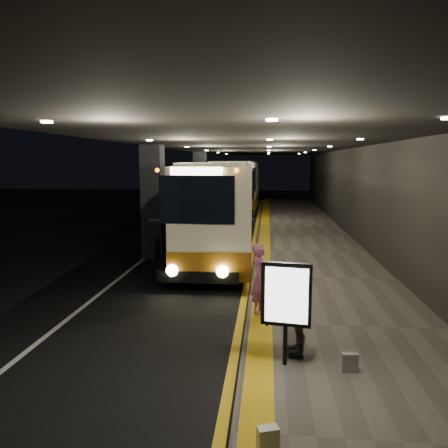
{
  "coord_description": "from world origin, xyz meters",
  "views": [
    {
      "loc": [
        2.95,
        -12.66,
        3.77
      ],
      "look_at": [
        1.53,
        1.65,
        1.7
      ],
      "focal_mm": 35.0,
      "sensor_mm": 36.0,
      "label": 1
    }
  ],
  "objects_px": {
    "passenger_boarding": "(260,278)",
    "bag_polka": "(350,362)",
    "info_sign": "(286,297)",
    "coach_second": "(237,191)",
    "passenger_waiting_grey": "(298,310)",
    "stanchion_post": "(267,300)",
    "coach_main": "(219,212)",
    "bag_plain": "(268,440)"
  },
  "relations": [
    {
      "from": "passenger_boarding",
      "to": "passenger_waiting_grey",
      "type": "xyz_separation_m",
      "value": [
        0.75,
        -2.21,
        0.01
      ]
    },
    {
      "from": "stanchion_post",
      "to": "bag_polka",
      "type": "bearing_deg",
      "value": -53.86
    },
    {
      "from": "coach_main",
      "to": "coach_second",
      "type": "height_order",
      "value": "coach_second"
    },
    {
      "from": "coach_main",
      "to": "info_sign",
      "type": "relative_size",
      "value": 6.26
    },
    {
      "from": "bag_polka",
      "to": "info_sign",
      "type": "height_order",
      "value": "info_sign"
    },
    {
      "from": "passenger_boarding",
      "to": "bag_plain",
      "type": "relative_size",
      "value": 5.15
    },
    {
      "from": "passenger_waiting_grey",
      "to": "info_sign",
      "type": "bearing_deg",
      "value": -35.28
    },
    {
      "from": "stanchion_post",
      "to": "passenger_waiting_grey",
      "type": "bearing_deg",
      "value": -66.53
    },
    {
      "from": "passenger_waiting_grey",
      "to": "bag_polka",
      "type": "relative_size",
      "value": 5.18
    },
    {
      "from": "passenger_boarding",
      "to": "bag_plain",
      "type": "xyz_separation_m",
      "value": [
        0.2,
        -5.11,
        -0.68
      ]
    },
    {
      "from": "passenger_waiting_grey",
      "to": "passenger_boarding",
      "type": "bearing_deg",
      "value": -169.84
    },
    {
      "from": "info_sign",
      "to": "passenger_boarding",
      "type": "bearing_deg",
      "value": 109.41
    },
    {
      "from": "bag_plain",
      "to": "coach_main",
      "type": "bearing_deg",
      "value": 99.03
    },
    {
      "from": "passenger_boarding",
      "to": "bag_polka",
      "type": "relative_size",
      "value": 5.12
    },
    {
      "from": "coach_main",
      "to": "stanchion_post",
      "type": "relative_size",
      "value": 9.8
    },
    {
      "from": "bag_polka",
      "to": "stanchion_post",
      "type": "xyz_separation_m",
      "value": [
        -1.43,
        1.96,
        0.43
      ]
    },
    {
      "from": "bag_polka",
      "to": "info_sign",
      "type": "relative_size",
      "value": 0.18
    },
    {
      "from": "bag_plain",
      "to": "stanchion_post",
      "type": "height_order",
      "value": "stanchion_post"
    },
    {
      "from": "info_sign",
      "to": "passenger_waiting_grey",
      "type": "bearing_deg",
      "value": 72.08
    },
    {
      "from": "passenger_waiting_grey",
      "to": "bag_polka",
      "type": "distance_m",
      "value": 1.28
    },
    {
      "from": "stanchion_post",
      "to": "coach_main",
      "type": "bearing_deg",
      "value": 103.34
    },
    {
      "from": "coach_main",
      "to": "bag_polka",
      "type": "height_order",
      "value": "coach_main"
    },
    {
      "from": "coach_second",
      "to": "passenger_waiting_grey",
      "type": "xyz_separation_m",
      "value": [
        2.66,
        -21.34,
        -0.75
      ]
    },
    {
      "from": "coach_main",
      "to": "passenger_waiting_grey",
      "type": "height_order",
      "value": "coach_main"
    },
    {
      "from": "bag_plain",
      "to": "info_sign",
      "type": "bearing_deg",
      "value": 82.82
    },
    {
      "from": "bag_polka",
      "to": "bag_plain",
      "type": "height_order",
      "value": "bag_polka"
    },
    {
      "from": "coach_second",
      "to": "bag_polka",
      "type": "bearing_deg",
      "value": -79.45
    },
    {
      "from": "coach_second",
      "to": "passenger_waiting_grey",
      "type": "bearing_deg",
      "value": -81.45
    },
    {
      "from": "coach_second",
      "to": "passenger_boarding",
      "type": "height_order",
      "value": "coach_second"
    },
    {
      "from": "bag_polka",
      "to": "bag_plain",
      "type": "bearing_deg",
      "value": -121.93
    },
    {
      "from": "coach_second",
      "to": "stanchion_post",
      "type": "bearing_deg",
      "value": -82.6
    },
    {
      "from": "bag_polka",
      "to": "bag_plain",
      "type": "distance_m",
      "value": 2.67
    },
    {
      "from": "coach_second",
      "to": "bag_polka",
      "type": "relative_size",
      "value": 35.45
    },
    {
      "from": "passenger_boarding",
      "to": "bag_plain",
      "type": "distance_m",
      "value": 5.16
    },
    {
      "from": "info_sign",
      "to": "stanchion_post",
      "type": "distance_m",
      "value": 1.95
    },
    {
      "from": "passenger_waiting_grey",
      "to": "bag_polka",
      "type": "xyz_separation_m",
      "value": [
        0.86,
        -0.64,
        -0.69
      ]
    },
    {
      "from": "bag_polka",
      "to": "stanchion_post",
      "type": "distance_m",
      "value": 2.47
    },
    {
      "from": "coach_second",
      "to": "passenger_boarding",
      "type": "xyz_separation_m",
      "value": [
        1.91,
        -19.14,
        -0.76
      ]
    },
    {
      "from": "coach_second",
      "to": "passenger_waiting_grey",
      "type": "height_order",
      "value": "coach_second"
    },
    {
      "from": "bag_plain",
      "to": "passenger_boarding",
      "type": "bearing_deg",
      "value": 92.25
    },
    {
      "from": "passenger_boarding",
      "to": "info_sign",
      "type": "bearing_deg",
      "value": -155.49
    },
    {
      "from": "coach_main",
      "to": "info_sign",
      "type": "distance_m",
      "value": 10.34
    }
  ]
}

